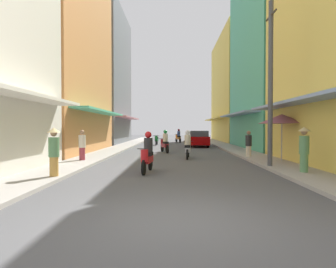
# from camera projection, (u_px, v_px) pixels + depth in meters

# --- Properties ---
(ground_plane) EXTENTS (93.02, 93.02, 0.00)m
(ground_plane) POSITION_uv_depth(u_px,v_px,m) (175.00, 150.00, 22.48)
(ground_plane) COLOR #4C4C4F
(sidewalk_left) EXTENTS (1.80, 50.28, 0.12)m
(sidewalk_left) POSITION_uv_depth(u_px,v_px,m) (116.00, 149.00, 22.57)
(sidewalk_left) COLOR #9E9991
(sidewalk_left) RESTS_ON ground
(sidewalk_right) EXTENTS (1.80, 50.28, 0.12)m
(sidewalk_right) POSITION_uv_depth(u_px,v_px,m) (234.00, 149.00, 22.38)
(sidewalk_right) COLOR #9E9991
(sidewalk_right) RESTS_ON ground
(building_left_mid) EXTENTS (7.05, 10.90, 13.21)m
(building_left_mid) POSITION_uv_depth(u_px,v_px,m) (51.00, 56.00, 19.69)
(building_left_mid) COLOR #D88C4C
(building_left_mid) RESTS_ON ground
(building_left_far) EXTENTS (7.05, 10.69, 14.27)m
(building_left_far) POSITION_uv_depth(u_px,v_px,m) (97.00, 78.00, 31.33)
(building_left_far) COLOR slate
(building_left_far) RESTS_ON ground
(building_right_mid) EXTENTS (7.05, 10.81, 15.14)m
(building_right_mid) POSITION_uv_depth(u_px,v_px,m) (280.00, 55.00, 23.18)
(building_right_mid) COLOR #4CB28C
(building_right_mid) RESTS_ON ground
(building_right_far) EXTENTS (7.05, 13.79, 12.94)m
(building_right_far) POSITION_uv_depth(u_px,v_px,m) (243.00, 90.00, 35.89)
(building_right_far) COLOR #EFD159
(building_right_far) RESTS_ON ground
(motorbike_green) EXTENTS (0.55, 1.81, 0.96)m
(motorbike_green) POSITION_uv_depth(u_px,v_px,m) (157.00, 140.00, 28.64)
(motorbike_green) COLOR black
(motorbike_green) RESTS_ON ground
(motorbike_orange) EXTENTS (0.75, 1.74, 1.58)m
(motorbike_orange) POSITION_uv_depth(u_px,v_px,m) (178.00, 136.00, 33.37)
(motorbike_orange) COLOR black
(motorbike_orange) RESTS_ON ground
(motorbike_red) EXTENTS (0.55, 1.81, 1.58)m
(motorbike_red) POSITION_uv_depth(u_px,v_px,m) (147.00, 154.00, 11.07)
(motorbike_red) COLOR black
(motorbike_red) RESTS_ON ground
(motorbike_silver) EXTENTS (0.55, 1.81, 1.58)m
(motorbike_silver) POSITION_uv_depth(u_px,v_px,m) (188.00, 146.00, 16.09)
(motorbike_silver) COLOR black
(motorbike_silver) RESTS_ON ground
(motorbike_maroon) EXTENTS (0.74, 1.75, 1.58)m
(motorbike_maroon) POSITION_uv_depth(u_px,v_px,m) (165.00, 142.00, 19.91)
(motorbike_maroon) COLOR black
(motorbike_maroon) RESTS_ON ground
(parked_car) EXTENTS (2.01, 4.20, 1.45)m
(parked_car) POSITION_uv_depth(u_px,v_px,m) (199.00, 139.00, 26.13)
(parked_car) COLOR #8C0000
(parked_car) RESTS_ON ground
(pedestrian_foreground) EXTENTS (0.44, 0.44, 1.73)m
(pedestrian_foreground) POSITION_uv_depth(u_px,v_px,m) (54.00, 150.00, 9.51)
(pedestrian_foreground) COLOR #BF8C3F
(pedestrian_foreground) RESTS_ON ground
(pedestrian_midway) EXTENTS (0.44, 0.44, 1.75)m
(pedestrian_midway) POSITION_uv_depth(u_px,v_px,m) (304.00, 148.00, 10.39)
(pedestrian_midway) COLOR #598C59
(pedestrian_midway) RESTS_ON ground
(pedestrian_crossing) EXTENTS (0.34, 0.34, 1.61)m
(pedestrian_crossing) POSITION_uv_depth(u_px,v_px,m) (82.00, 146.00, 14.29)
(pedestrian_crossing) COLOR #99333F
(pedestrian_crossing) RESTS_ON ground
(pedestrian_far) EXTENTS (0.34, 0.34, 1.55)m
(pedestrian_far) POSITION_uv_depth(u_px,v_px,m) (249.00, 145.00, 15.97)
(pedestrian_far) COLOR beige
(pedestrian_far) RESTS_ON ground
(vendor_umbrella) EXTENTS (2.18, 2.18, 2.38)m
(vendor_umbrella) POSITION_uv_depth(u_px,v_px,m) (282.00, 119.00, 13.77)
(vendor_umbrella) COLOR #99999E
(vendor_umbrella) RESTS_ON ground
(utility_pole) EXTENTS (0.20, 1.20, 6.98)m
(utility_pole) POSITION_uv_depth(u_px,v_px,m) (270.00, 83.00, 12.01)
(utility_pole) COLOR #4C4C4F
(utility_pole) RESTS_ON ground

